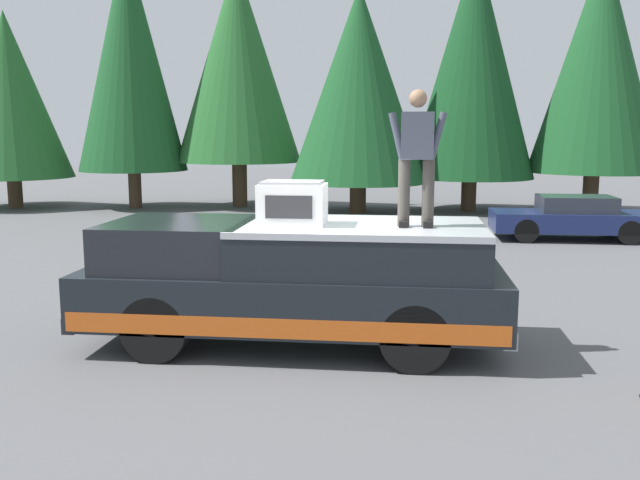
# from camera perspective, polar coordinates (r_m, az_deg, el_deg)

# --- Properties ---
(ground_plane) EXTENTS (90.00, 90.00, 0.00)m
(ground_plane) POSITION_cam_1_polar(r_m,az_deg,el_deg) (9.22, -0.72, -8.87)
(ground_plane) COLOR #565659
(pickup_truck) EXTENTS (2.01, 5.54, 1.65)m
(pickup_truck) POSITION_cam_1_polar(r_m,az_deg,el_deg) (9.09, -2.21, -3.43)
(pickup_truck) COLOR black
(pickup_truck) RESTS_ON ground
(compressor_unit) EXTENTS (0.65, 0.84, 0.56)m
(compressor_unit) POSITION_cam_1_polar(r_m,az_deg,el_deg) (8.77, -2.29, 3.09)
(compressor_unit) COLOR white
(compressor_unit) RESTS_ON pickup_truck
(person_on_truck_bed) EXTENTS (0.29, 0.72, 1.69)m
(person_on_truck_bed) POSITION_cam_1_polar(r_m,az_deg,el_deg) (8.61, 8.06, 7.06)
(person_on_truck_bed) COLOR #423D38
(person_on_truck_bed) RESTS_ON pickup_truck
(parked_car_navy) EXTENTS (1.64, 4.10, 1.16)m
(parked_car_navy) POSITION_cam_1_polar(r_m,az_deg,el_deg) (19.25, 20.24, 1.74)
(parked_car_navy) COLOR navy
(parked_car_navy) RESTS_ON ground
(conifer_far_left) EXTENTS (4.48, 4.48, 9.03)m
(conifer_far_left) POSITION_cam_1_polar(r_m,az_deg,el_deg) (26.07, 22.17, 13.60)
(conifer_far_left) COLOR #4C3826
(conifer_far_left) RESTS_ON ground
(conifer_left) EXTENTS (4.48, 4.48, 9.18)m
(conifer_left) POSITION_cam_1_polar(r_m,az_deg,el_deg) (25.35, 12.62, 14.10)
(conifer_left) COLOR #4C3826
(conifer_left) RESTS_ON ground
(conifer_center_left) EXTENTS (4.78, 4.78, 7.71)m
(conifer_center_left) POSITION_cam_1_polar(r_m,az_deg,el_deg) (24.10, 3.25, 12.69)
(conifer_center_left) COLOR #4C3826
(conifer_center_left) RESTS_ON ground
(conifer_center_right) EXTENTS (4.70, 4.70, 9.02)m
(conifer_center_right) POSITION_cam_1_polar(r_m,az_deg,el_deg) (26.43, -6.88, 14.41)
(conifer_center_right) COLOR #4C3826
(conifer_center_right) RESTS_ON ground
(conifer_right) EXTENTS (3.95, 3.95, 9.64)m
(conifer_right) POSITION_cam_1_polar(r_m,az_deg,el_deg) (26.69, -15.57, 14.45)
(conifer_right) COLOR #4C3826
(conifer_right) RESTS_ON ground
(conifer_far_right) EXTENTS (4.38, 4.38, 7.17)m
(conifer_far_right) POSITION_cam_1_polar(r_m,az_deg,el_deg) (28.14, -24.50, 10.89)
(conifer_far_right) COLOR #4C3826
(conifer_far_right) RESTS_ON ground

